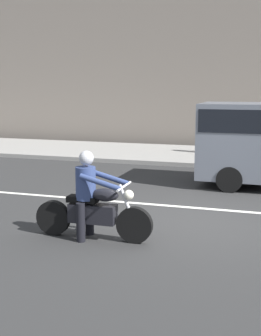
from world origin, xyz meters
TOP-DOWN VIEW (x-y plane):
  - ground_plane at (0.00, 0.00)m, footprint 80.00×80.00m
  - sidewalk_slab at (0.00, 8.00)m, footprint 40.00×4.40m
  - building_facade at (0.00, 11.40)m, footprint 40.00×1.40m
  - lane_marking_stripe at (0.52, 0.90)m, footprint 18.00×0.14m
  - motorcycle_with_rider_denim_blue at (-1.49, -1.63)m, footprint 2.09×0.70m
  - pedestrian_bystander at (-0.47, 8.12)m, footprint 0.34×0.34m

SIDE VIEW (x-z plane):
  - ground_plane at x=0.00m, z-range 0.00..0.00m
  - lane_marking_stripe at x=0.52m, z-range 0.00..0.01m
  - sidewalk_slab at x=0.00m, z-range 0.00..0.14m
  - motorcycle_with_rider_denim_blue at x=-1.49m, z-range -0.14..1.38m
  - pedestrian_bystander at x=-0.47m, z-range 0.29..2.06m
  - building_facade at x=0.00m, z-range 0.00..9.09m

